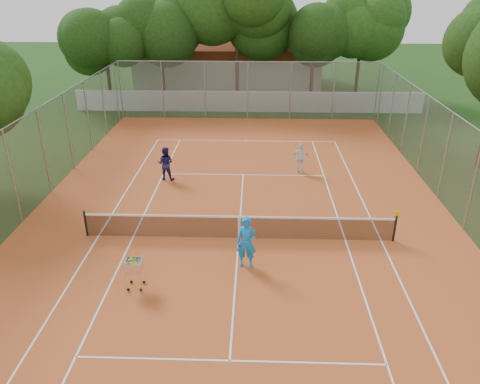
{
  "coord_description": "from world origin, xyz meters",
  "views": [
    {
      "loc": [
        0.59,
        -15.72,
        9.21
      ],
      "look_at": [
        0.0,
        1.5,
        1.3
      ],
      "focal_mm": 35.0,
      "sensor_mm": 36.0,
      "label": 1
    }
  ],
  "objects_px": {
    "player_far_left": "(165,163)",
    "ball_hopper": "(135,273)",
    "clubhouse": "(229,60)",
    "player_far_right": "(301,158)",
    "player_near": "(246,242)",
    "tennis_net": "(239,227)"
  },
  "relations": [
    {
      "from": "clubhouse",
      "to": "player_far_right",
      "type": "height_order",
      "value": "clubhouse"
    },
    {
      "from": "player_far_left",
      "to": "ball_hopper",
      "type": "distance_m",
      "value": 9.03
    },
    {
      "from": "clubhouse",
      "to": "player_far_left",
      "type": "distance_m",
      "value": 23.39
    },
    {
      "from": "player_far_right",
      "to": "player_near",
      "type": "bearing_deg",
      "value": 79.96
    },
    {
      "from": "clubhouse",
      "to": "player_far_right",
      "type": "xyz_separation_m",
      "value": [
        4.93,
        -22.09,
        -1.4
      ]
    },
    {
      "from": "player_far_left",
      "to": "ball_hopper",
      "type": "relative_size",
      "value": 1.5
    },
    {
      "from": "player_far_left",
      "to": "player_far_right",
      "type": "xyz_separation_m",
      "value": [
        6.77,
        1.19,
        -0.07
      ]
    },
    {
      "from": "tennis_net",
      "to": "clubhouse",
      "type": "xyz_separation_m",
      "value": [
        -2.0,
        29.0,
        1.69
      ]
    },
    {
      "from": "player_near",
      "to": "player_far_right",
      "type": "relative_size",
      "value": 1.23
    },
    {
      "from": "tennis_net",
      "to": "player_near",
      "type": "relative_size",
      "value": 6.23
    },
    {
      "from": "tennis_net",
      "to": "ball_hopper",
      "type": "distance_m",
      "value": 4.6
    },
    {
      "from": "player_near",
      "to": "player_far_left",
      "type": "xyz_separation_m",
      "value": [
        -4.17,
        7.63,
        -0.11
      ]
    },
    {
      "from": "clubhouse",
      "to": "ball_hopper",
      "type": "bearing_deg",
      "value": -92.17
    },
    {
      "from": "player_near",
      "to": "clubhouse",
      "type": "bearing_deg",
      "value": 100.91
    },
    {
      "from": "ball_hopper",
      "to": "clubhouse",
      "type": "bearing_deg",
      "value": 83.58
    },
    {
      "from": "player_near",
      "to": "tennis_net",
      "type": "bearing_deg",
      "value": 106.59
    },
    {
      "from": "player_far_left",
      "to": "ball_hopper",
      "type": "xyz_separation_m",
      "value": [
        0.61,
        -9.0,
        -0.28
      ]
    },
    {
      "from": "player_far_right",
      "to": "tennis_net",
      "type": "bearing_deg",
      "value": 73.34
    },
    {
      "from": "tennis_net",
      "to": "ball_hopper",
      "type": "relative_size",
      "value": 10.54
    },
    {
      "from": "tennis_net",
      "to": "player_near",
      "type": "xyz_separation_m",
      "value": [
        0.34,
        -1.92,
        0.46
      ]
    },
    {
      "from": "player_far_right",
      "to": "clubhouse",
      "type": "bearing_deg",
      "value": -71.06
    },
    {
      "from": "tennis_net",
      "to": "ball_hopper",
      "type": "xyz_separation_m",
      "value": [
        -3.22,
        -3.29,
        0.07
      ]
    }
  ]
}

